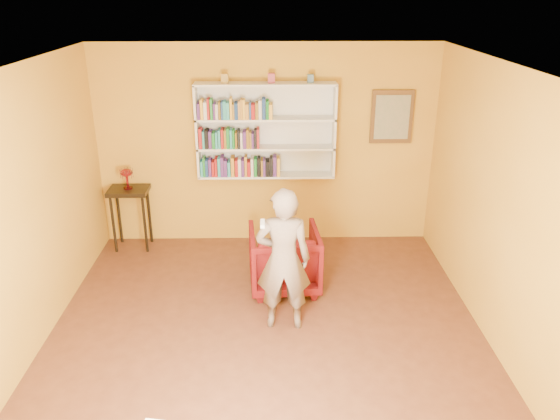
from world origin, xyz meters
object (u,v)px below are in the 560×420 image
object	(u,v)px
bookshelf	(266,130)
ruby_lustre	(127,174)
armchair	(284,259)
person	(283,260)
console_table	(129,199)

from	to	relation	value
bookshelf	ruby_lustre	xyz separation A→B (m)	(-1.83, -0.16, -0.54)
bookshelf	armchair	bearing A→B (deg)	-80.69
bookshelf	person	distance (m)	2.23
bookshelf	armchair	world-z (taller)	bookshelf
console_table	person	world-z (taller)	person
ruby_lustre	person	world-z (taller)	person
console_table	person	bearing A→B (deg)	-43.53
console_table	ruby_lustre	size ratio (longest dim) A/B	3.10
person	ruby_lustre	bearing A→B (deg)	-42.05
bookshelf	console_table	size ratio (longest dim) A/B	2.11
console_table	armchair	distance (m)	2.35
ruby_lustre	armchair	world-z (taller)	ruby_lustre
bookshelf	armchair	distance (m)	1.78
bookshelf	armchair	size ratio (longest dim) A/B	2.19
bookshelf	armchair	xyz separation A→B (m)	(0.21, -1.28, -1.22)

